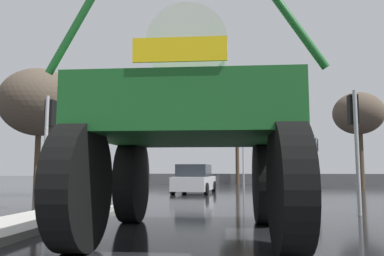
# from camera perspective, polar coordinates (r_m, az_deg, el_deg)

# --- Properties ---
(ground_plane) EXTENTS (120.00, 120.00, 0.00)m
(ground_plane) POSITION_cam_1_polar(r_m,az_deg,el_deg) (19.25, 6.69, -9.82)
(ground_plane) COLOR black
(oversize_sprayer) EXTENTS (4.27, 5.53, 4.28)m
(oversize_sprayer) POSITION_cam_1_polar(r_m,az_deg,el_deg) (7.52, -0.07, 0.41)
(oversize_sprayer) COLOR black
(oversize_sprayer) RESTS_ON ground
(sedan_ahead) EXTENTS (2.10, 4.20, 1.52)m
(sedan_ahead) POSITION_cam_1_polar(r_m,az_deg,el_deg) (20.68, 0.35, -7.63)
(sedan_ahead) COLOR silver
(sedan_ahead) RESTS_ON ground
(traffic_signal_near_left) EXTENTS (0.24, 0.54, 3.52)m
(traffic_signal_near_left) POSITION_cam_1_polar(r_m,az_deg,el_deg) (12.87, -20.30, 0.17)
(traffic_signal_near_left) COLOR #A8AAAF
(traffic_signal_near_left) RESTS_ON ground
(traffic_signal_near_right) EXTENTS (0.24, 0.54, 3.45)m
(traffic_signal_near_right) POSITION_cam_1_polar(r_m,az_deg,el_deg) (11.83, 22.77, 0.54)
(traffic_signal_near_right) COLOR #A8AAAF
(traffic_signal_near_right) RESTS_ON ground
(traffic_signal_far_left) EXTENTS (0.24, 0.55, 3.42)m
(traffic_signal_far_left) POSITION_cam_1_polar(r_m,az_deg,el_deg) (27.46, 17.83, -3.27)
(traffic_signal_far_left) COLOR #A8AAAF
(traffic_signal_far_left) RESTS_ON ground
(traffic_signal_far_right) EXTENTS (0.24, 0.55, 4.14)m
(traffic_signal_far_right) POSITION_cam_1_polar(r_m,az_deg,el_deg) (27.02, 7.54, -2.35)
(traffic_signal_far_right) COLOR #A8AAAF
(traffic_signal_far_right) RESTS_ON ground
(bare_tree_left) EXTENTS (3.70, 3.70, 5.96)m
(bare_tree_left) POSITION_cam_1_polar(r_m,az_deg,el_deg) (19.52, -21.53, 3.50)
(bare_tree_left) COLOR #473828
(bare_tree_left) RESTS_ON ground
(bare_tree_right) EXTENTS (3.36, 3.36, 6.48)m
(bare_tree_right) POSITION_cam_1_polar(r_m,az_deg,el_deg) (28.59, 23.31, 1.86)
(bare_tree_right) COLOR #473828
(bare_tree_right) RESTS_ON ground
(bare_tree_far_center) EXTENTS (3.31, 3.31, 7.50)m
(bare_tree_far_center) POSITION_cam_1_polar(r_m,az_deg,el_deg) (34.63, 6.62, 1.81)
(bare_tree_far_center) COLOR #473828
(bare_tree_far_center) RESTS_ON ground
(roadside_barrier) EXTENTS (26.53, 0.24, 0.90)m
(roadside_barrier) POSITION_cam_1_polar(r_m,az_deg,el_deg) (34.78, 6.99, -7.45)
(roadside_barrier) COLOR #59595B
(roadside_barrier) RESTS_ON ground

